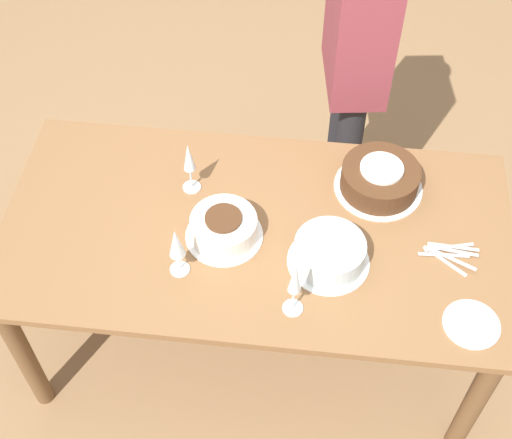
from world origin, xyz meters
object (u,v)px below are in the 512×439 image
cake_center_white (224,228)px  person_cutting (357,42)px  cake_back_decorated (329,253)px  wine_glass_near (176,245)px  wine_glass_extra (295,281)px  cake_front_chocolate (380,179)px  wine_glass_far (189,160)px

cake_center_white → person_cutting: 0.94m
cake_back_decorated → wine_glass_near: (0.48, 0.09, 0.09)m
wine_glass_near → wine_glass_extra: 0.39m
cake_front_chocolate → wine_glass_far: wine_glass_far is taller
cake_center_white → wine_glass_extra: (-0.25, 0.26, 0.11)m
cake_back_decorated → cake_center_white: bearing=-10.8°
cake_center_white → wine_glass_extra: wine_glass_extra is taller
cake_front_chocolate → cake_back_decorated: cake_front_chocolate is taller
cake_front_chocolate → wine_glass_far: bearing=6.4°
wine_glass_extra → person_cutting: person_cutting is taller
wine_glass_far → person_cutting: size_ratio=0.14×
wine_glass_near → cake_back_decorated: bearing=-169.8°
cake_back_decorated → wine_glass_extra: size_ratio=1.14×
person_cutting → cake_front_chocolate: bearing=3.3°
cake_back_decorated → person_cutting: bearing=-93.3°
wine_glass_far → person_cutting: bearing=-131.2°
cake_center_white → wine_glass_far: size_ratio=1.22×
wine_glass_near → wine_glass_extra: wine_glass_extra is taller
cake_center_white → wine_glass_extra: bearing=134.3°
cake_back_decorated → wine_glass_far: size_ratio=1.26×
cake_center_white → wine_glass_near: 0.22m
cake_center_white → cake_back_decorated: bearing=169.2°
wine_glass_far → wine_glass_near: bearing=93.4°
wine_glass_near → wine_glass_far: bearing=-86.6°
wine_glass_near → cake_center_white: bearing=-129.1°
cake_center_white → cake_front_chocolate: size_ratio=0.84×
cake_center_white → cake_front_chocolate: (-0.52, -0.28, 0.00)m
cake_center_white → wine_glass_far: bearing=-54.2°
cake_back_decorated → wine_glass_extra: (0.10, 0.19, 0.11)m
wine_glass_extra → person_cutting: bearing=-98.0°
cake_center_white → wine_glass_far: (0.15, -0.20, 0.10)m
cake_back_decorated → person_cutting: 0.92m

